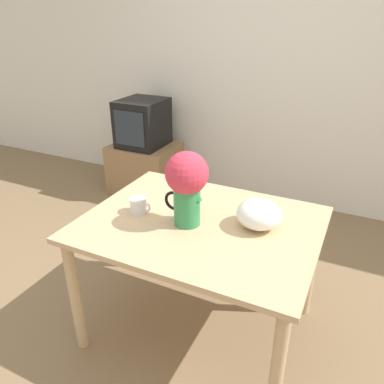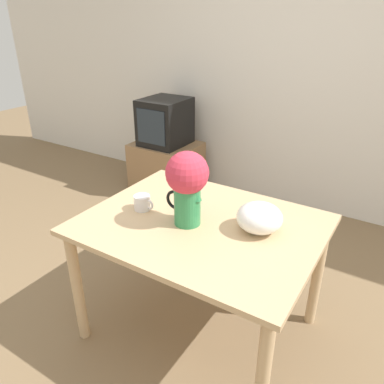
{
  "view_description": "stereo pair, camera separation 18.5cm",
  "coord_description": "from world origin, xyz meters",
  "px_view_note": "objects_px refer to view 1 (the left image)",
  "views": [
    {
      "loc": [
        0.83,
        -1.44,
        1.73
      ],
      "look_at": [
        0.1,
        0.07,
        0.93
      ],
      "focal_mm": 35.0,
      "sensor_mm": 36.0,
      "label": 1
    },
    {
      "loc": [
        0.99,
        -1.35,
        1.73
      ],
      "look_at": [
        0.1,
        0.07,
        0.93
      ],
      "focal_mm": 35.0,
      "sensor_mm": 36.0,
      "label": 2
    }
  ],
  "objects_px": {
    "coffee_mug": "(139,205)",
    "tv_set": "(143,123)",
    "white_bowl": "(259,214)",
    "flower_vase": "(187,182)"
  },
  "relations": [
    {
      "from": "coffee_mug",
      "to": "tv_set",
      "type": "bearing_deg",
      "value": 122.04
    },
    {
      "from": "white_bowl",
      "to": "tv_set",
      "type": "bearing_deg",
      "value": 138.5
    },
    {
      "from": "flower_vase",
      "to": "coffee_mug",
      "type": "xyz_separation_m",
      "value": [
        -0.29,
        -0.01,
        -0.19
      ]
    },
    {
      "from": "coffee_mug",
      "to": "tv_set",
      "type": "height_order",
      "value": "tv_set"
    },
    {
      "from": "flower_vase",
      "to": "coffee_mug",
      "type": "height_order",
      "value": "flower_vase"
    },
    {
      "from": "flower_vase",
      "to": "white_bowl",
      "type": "relative_size",
      "value": 1.7
    },
    {
      "from": "white_bowl",
      "to": "flower_vase",
      "type": "bearing_deg",
      "value": -159.48
    },
    {
      "from": "white_bowl",
      "to": "tv_set",
      "type": "height_order",
      "value": "tv_set"
    },
    {
      "from": "flower_vase",
      "to": "tv_set",
      "type": "relative_size",
      "value": 0.84
    },
    {
      "from": "white_bowl",
      "to": "coffee_mug",
      "type": "bearing_deg",
      "value": -167.99
    }
  ]
}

